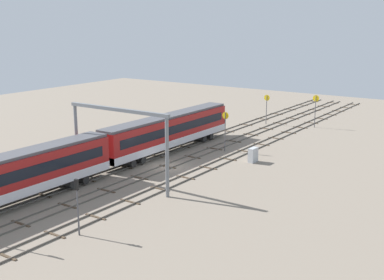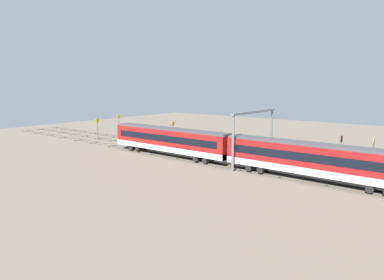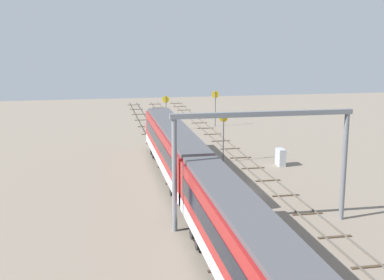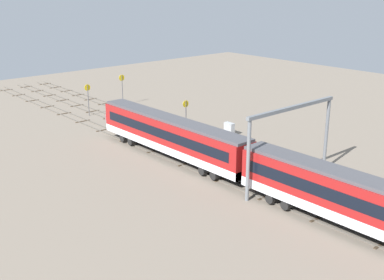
% 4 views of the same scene
% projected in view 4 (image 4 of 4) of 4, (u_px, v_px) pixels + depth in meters
% --- Properties ---
extents(ground_plane, '(136.43, 136.43, 0.00)m').
position_uv_depth(ground_plane, '(231.00, 162.00, 56.57)').
color(ground_plane, gray).
extents(track_near_foreground, '(120.43, 2.40, 0.16)m').
position_uv_depth(track_near_foreground, '(255.00, 154.00, 59.18)').
color(track_near_foreground, '#59544C').
rests_on(track_near_foreground, ground).
extents(track_second_near, '(120.43, 2.40, 0.16)m').
position_uv_depth(track_second_near, '(231.00, 162.00, 56.55)').
color(track_second_near, '#59544C').
rests_on(track_second_near, ground).
extents(track_with_train, '(120.43, 2.40, 0.16)m').
position_uv_depth(track_with_train, '(204.00, 171.00, 53.92)').
color(track_with_train, '#59544C').
rests_on(track_with_train, ground).
extents(train, '(75.20, 3.24, 4.80)m').
position_uv_depth(train, '(356.00, 203.00, 39.92)').
color(train, maroon).
rests_on(train, ground).
extents(overhead_gantry, '(0.40, 13.15, 8.30)m').
position_uv_depth(overhead_gantry, '(292.00, 129.00, 48.75)').
color(overhead_gantry, slate).
rests_on(overhead_gantry, ground).
extents(speed_sign_near_foreground, '(0.14, 0.94, 5.31)m').
position_uv_depth(speed_sign_near_foreground, '(186.00, 114.00, 63.96)').
color(speed_sign_near_foreground, '#4C4C51').
rests_on(speed_sign_near_foreground, ground).
extents(speed_sign_mid_trackside, '(0.14, 1.05, 5.30)m').
position_uv_depth(speed_sign_mid_trackside, '(122.00, 85.00, 81.94)').
color(speed_sign_mid_trackside, '#4C4C51').
rests_on(speed_sign_mid_trackside, ground).
extents(speed_sign_far_trackside, '(0.14, 1.00, 4.97)m').
position_uv_depth(speed_sign_far_trackside, '(88.00, 95.00, 75.73)').
color(speed_sign_far_trackside, '#4C4C51').
rests_on(speed_sign_far_trackside, ground).
extents(relay_cabinet, '(1.44, 0.71, 1.80)m').
position_uv_depth(relay_cabinet, '(229.00, 129.00, 66.35)').
color(relay_cabinet, '#B2B7BC').
rests_on(relay_cabinet, ground).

